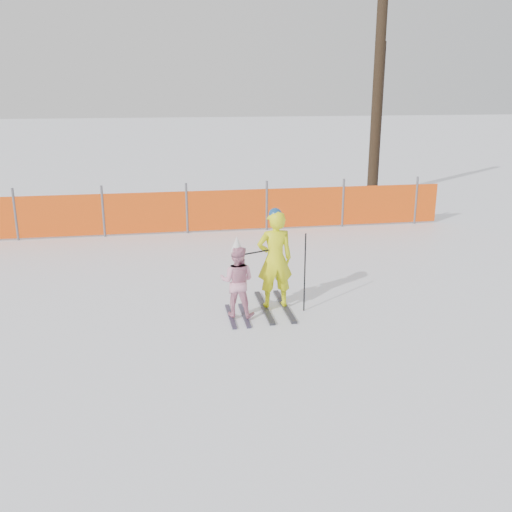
% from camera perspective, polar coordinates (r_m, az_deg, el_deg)
% --- Properties ---
extents(ground, '(120.00, 120.00, 0.00)m').
position_cam_1_polar(ground, '(8.67, 0.57, -7.28)').
color(ground, white).
rests_on(ground, ground).
extents(adult, '(0.60, 1.42, 1.68)m').
position_cam_1_polar(adult, '(9.18, 1.89, -0.35)').
color(adult, black).
rests_on(adult, ground).
extents(child, '(0.67, 0.97, 1.32)m').
position_cam_1_polar(child, '(8.89, -1.89, -2.49)').
color(child, black).
rests_on(child, ground).
extents(ski_poles, '(1.00, 0.20, 1.30)m').
position_cam_1_polar(ski_poles, '(9.09, 3.66, -1.15)').
color(ski_poles, black).
rests_on(ski_poles, ground).
extents(safety_fence, '(16.60, 0.06, 1.25)m').
position_cam_1_polar(safety_fence, '(14.19, -13.97, 4.12)').
color(safety_fence, '#595960').
rests_on(safety_fence, ground).
extents(tree_trunks, '(0.47, 0.55, 6.50)m').
position_cam_1_polar(tree_trunks, '(18.98, 12.06, 14.89)').
color(tree_trunks, black).
rests_on(tree_trunks, ground).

